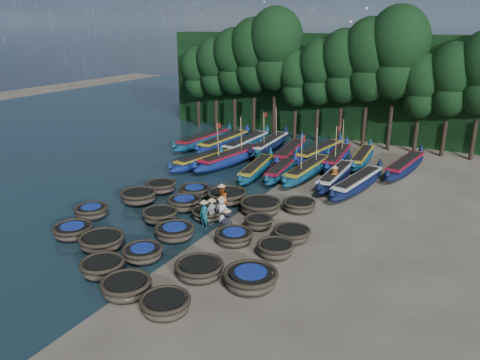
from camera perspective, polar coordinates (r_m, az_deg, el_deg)
The scene contains 60 objects.
ground at distance 28.47m, azimuth -0.53°, elevation -4.23°, with size 120.00×120.00×0.00m, color gray.
foliage_wall at distance 48.47m, azimuth 13.47°, elevation 11.01°, with size 40.00×3.00×10.00m, color black.
coracle_2 at distance 22.69m, azimuth -16.42°, elevation -10.15°, with size 2.08×2.08×0.77m.
coracle_3 at distance 20.93m, azimuth -13.71°, elevation -12.54°, with size 2.21×2.21×0.76m.
coracle_4 at distance 19.54m, azimuth -9.09°, elevation -14.73°, with size 2.48×2.48×0.72m.
coracle_5 at distance 26.93m, azimuth -19.72°, elevation -5.84°, with size 2.15×2.15×0.72m.
coracle_6 at distance 25.17m, azimuth -16.49°, elevation -7.18°, with size 2.59×2.59×0.77m.
coracle_7 at distance 23.57m, azimuth -11.77°, elevation -8.70°, with size 2.01×2.01×0.70m.
coracle_8 at distance 21.75m, azimuth -4.98°, elevation -10.75°, with size 2.52×2.52×0.75m.
coracle_9 at distance 20.87m, azimuth 1.31°, elevation -11.90°, with size 2.46×2.46×0.82m.
coracle_10 at distance 29.17m, azimuth -17.65°, elevation -3.65°, with size 2.02×2.02×0.75m.
coracle_11 at distance 27.63m, azimuth -9.73°, elevation -4.27°, with size 2.55×2.55×0.77m.
coracle_12 at distance 25.45m, azimuth -7.97°, elevation -6.27°, with size 2.65×2.65×0.75m.
coracle_13 at distance 24.74m, azimuth -0.73°, elevation -6.91°, with size 2.33×2.33×0.69m.
coracle_14 at distance 23.49m, azimuth 4.34°, elevation -8.37°, with size 1.88×1.88×0.74m.
coracle_15 at distance 30.68m, azimuth -12.25°, elevation -1.97°, with size 2.83×2.83×0.84m.
coracle_16 at distance 29.15m, azimuth -6.79°, elevation -2.81°, with size 2.17×2.17×0.81m.
coracle_17 at distance 27.66m, azimuth -3.90°, elevation -4.12°, with size 2.21×2.21×0.67m.
coracle_18 at distance 26.50m, azimuth 2.29°, elevation -5.15°, with size 2.01×2.01×0.67m.
coracle_19 at distance 25.18m, azimuth 6.32°, elevation -6.54°, with size 2.48×2.48×0.72m.
coracle_20 at distance 32.35m, azimuth -9.60°, elevation -0.79°, with size 2.09×2.09×0.77m.
coracle_21 at distance 31.21m, azimuth -5.56°, elevation -1.38°, with size 2.58×2.58×0.73m.
coracle_22 at distance 30.04m, azimuth -1.60°, elevation -1.99°, with size 2.59×2.59×0.84m.
coracle_23 at distance 28.47m, azimuth 2.51°, elevation -3.20°, with size 3.01×3.01×0.84m.
coracle_24 at distance 29.03m, azimuth 7.22°, elevation -3.05°, with size 2.53×2.53×0.71m.
long_boat_2 at distance 37.93m, azimuth -4.25°, elevation 2.53°, with size 2.77×8.11×1.45m.
long_boat_3 at distance 38.02m, azimuth -1.19°, elevation 2.70°, with size 2.91×8.84×3.80m.
long_boat_4 at distance 35.52m, azimuth 2.03°, elevation 1.38°, with size 2.45×7.64×1.36m.
long_boat_5 at distance 35.60m, azimuth 5.20°, elevation 1.35°, with size 2.14×7.64×1.35m.
long_boat_6 at distance 35.36m, azimuth 8.27°, elevation 1.21°, with size 1.85×8.49×3.61m.
long_boat_7 at distance 34.39m, azimuth 11.60°, elevation 0.44°, with size 1.56×8.02×1.41m.
long_boat_8 at distance 33.24m, azimuth 14.14°, elevation -0.34°, with size 2.61×8.31×1.48m.
long_boat_9 at distance 44.05m, azimuth -4.43°, elevation 4.90°, with size 2.14×9.02×1.59m.
long_boat_10 at distance 43.16m, azimuth -1.97°, elevation 4.65°, with size 1.94×8.95×1.58m.
long_boat_11 at distance 42.48m, azimuth 0.72°, elevation 4.45°, with size 1.61×9.20×1.62m.
long_boat_12 at distance 42.44m, azimuth 3.61°, elevation 4.37°, with size 2.06×8.85×3.77m.
long_boat_13 at distance 40.06m, azimuth 6.17°, elevation 3.39°, with size 2.59×8.44×1.50m.
long_boat_14 at distance 40.41m, azimuth 9.64°, elevation 3.38°, with size 2.64×8.59×1.52m.
long_boat_15 at distance 39.09m, azimuth 11.78°, elevation 2.69°, with size 2.29×8.28×3.53m.
long_boat_16 at distance 39.75m, azimuth 14.66°, elevation 2.67°, with size 1.91×7.70×1.36m.
long_boat_17 at distance 38.25m, azimuth 19.49°, elevation 1.66°, with size 2.54×8.50×1.51m.
fisherman_0 at distance 27.17m, azimuth -2.27°, elevation -3.52°, with size 0.80×0.58×1.70m.
fisherman_1 at distance 26.39m, azimuth -4.39°, elevation -4.04°, with size 0.65×0.52×1.82m.
fisherman_2 at distance 28.42m, azimuth -2.24°, elevation -2.25°, with size 0.94×1.05×1.98m.
fisherman_3 at distance 25.45m, azimuth -1.63°, elevation -5.15°, with size 1.09×0.80×1.71m.
fisherman_4 at distance 26.89m, azimuth -3.45°, elevation -3.75°, with size 0.55×0.95×1.72m.
fisherman_5 at distance 37.71m, azimuth 2.17°, elevation 2.88°, with size 1.50×0.92×1.74m.
fisherman_6 at distance 33.35m, azimuth 11.41°, elevation 0.43°, with size 0.80×0.90×1.74m.
tree_0 at distance 51.91m, azimuth -5.24°, elevation 12.99°, with size 3.68×3.68×8.68m.
tree_1 at distance 50.60m, azimuth -3.04°, elevation 13.67°, with size 4.09×4.09×9.65m.
tree_2 at distance 49.37m, azimuth -0.71°, elevation 14.35°, with size 4.51×4.51×10.63m.
tree_3 at distance 48.24m, azimuth 1.75°, elevation 15.04°, with size 4.92×4.92×11.60m.
tree_4 at distance 47.19m, azimuth 4.34°, elevation 15.74°, with size 5.34×5.34×12.58m.
tree_5 at distance 46.50m, azimuth 6.89°, elevation 12.27°, with size 3.68×3.68×8.68m.
tree_6 at distance 45.62m, azimuth 9.67°, elevation 12.88°, with size 4.09×4.09×9.65m.
tree_7 at distance 44.85m, azimuth 12.55°, elevation 13.48°, with size 4.51×4.51×10.63m.
tree_8 at distance 44.20m, azimuth 15.55°, elevation 14.06°, with size 4.92×4.92×11.60m.
tree_9 at distance 43.67m, azimuth 18.65°, elevation 14.61°, with size 5.34×5.34×12.58m.
tree_10 at distance 43.53m, azimuth 21.28°, elevation 10.72°, with size 3.68×3.68×8.68m.
tree_11 at distance 43.20m, azimuth 24.44°, elevation 11.19°, with size 4.09×4.09×9.65m.
Camera 1 is at (12.88, -22.82, 11.12)m, focal length 35.00 mm.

